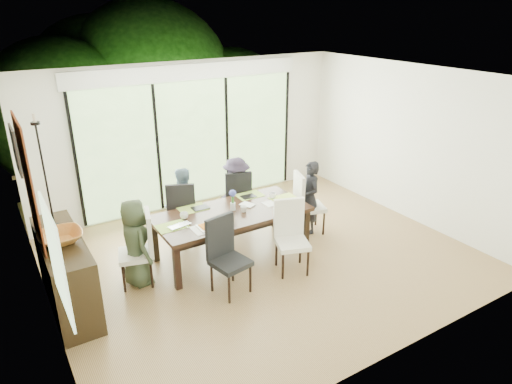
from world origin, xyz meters
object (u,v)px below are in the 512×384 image
vase (233,206)px  sideboard (66,272)px  person_left_end (136,243)px  cup_a (184,216)px  chair_right_end (311,202)px  cup_b (244,209)px  chair_far_right (236,197)px  table_top (232,213)px  chair_near_left (231,257)px  person_far_right (237,193)px  cup_c (273,196)px  chair_far_left (182,210)px  laptop (181,227)px  person_right_end (310,198)px  chair_near_right (293,238)px  chair_left_end (135,249)px  bowl (61,237)px  person_far_left (182,205)px

vase → sideboard: bearing=-178.0°
person_left_end → cup_a: size_ratio=10.40×
chair_right_end → cup_b: (-1.35, -0.10, 0.24)m
chair_far_right → sideboard: (-2.95, -0.89, -0.05)m
chair_far_right → person_left_end: bearing=39.5°
table_top → chair_near_left: chair_near_left is taller
person_far_right → cup_c: bearing=100.6°
person_left_end → vase: size_ratio=10.75×
cup_a → cup_c: same height
vase → person_left_end: bearing=-178.1°
cup_b → sideboard: 2.56m
chair_far_left → laptop: (-0.40, -0.95, 0.21)m
table_top → cup_b: 0.19m
laptop → cup_a: size_ratio=2.66×
person_left_end → person_right_end: (2.96, 0.00, 0.00)m
table_top → sideboard: bearing=-179.1°
chair_near_right → chair_right_end: bearing=60.6°
person_left_end → sideboard: bearing=86.5°
person_far_right → cup_b: 1.02m
cup_c → vase: bearing=-176.2°
chair_far_left → cup_a: size_ratio=8.87×
cup_a → table_top: bearing=-12.1°
chair_left_end → person_left_end: size_ratio=0.85×
laptop → cup_a: cup_a is taller
chair_near_left → sideboard: 2.07m
chair_far_left → bowl: size_ratio=2.09×
chair_left_end → chair_near_left: bearing=64.5°
chair_near_left → table_top: bearing=49.0°
chair_near_left → person_right_end: (1.98, 0.87, 0.09)m
chair_near_left → person_left_end: 1.31m
cup_c → sideboard: (-3.20, -0.14, -0.29)m
chair_far_left → chair_near_left: same height
chair_right_end → chair_near_right: size_ratio=1.00×
chair_left_end → cup_a: chair_left_end is taller
chair_near_left → vase: chair_near_left is taller
chair_left_end → laptop: chair_left_end is taller
chair_far_left → cup_a: bearing=94.8°
chair_right_end → person_left_end: size_ratio=0.85×
person_right_end → chair_near_right: bearing=-35.7°
person_far_right → bowl: bearing=9.8°
chair_left_end → cup_b: size_ratio=11.00×
cup_c → sideboard: bearing=-177.6°
chair_far_right → laptop: 1.70m
chair_near_left → vase: size_ratio=9.17×
cup_c → bowl: 3.22m
chair_far_left → person_right_end: bearing=-179.3°
person_far_left → sideboard: (-1.95, -0.87, -0.14)m
chair_far_right → cup_c: size_ratio=8.87×
chair_left_end → sideboard: (-0.90, -0.04, -0.05)m
person_far_right → sideboard: 3.08m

